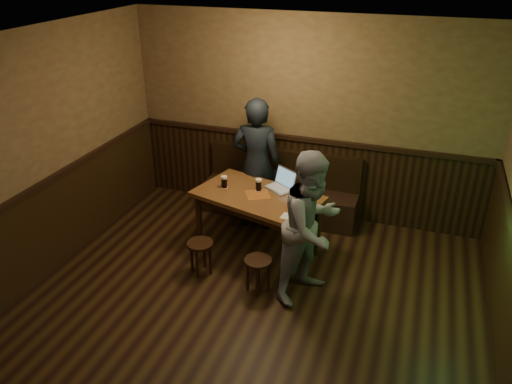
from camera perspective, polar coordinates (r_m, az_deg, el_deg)
The scene contains 12 objects.
room at distance 4.57m, azimuth -2.70°, elevation -4.60°, with size 5.04×6.04×2.84m.
bench at distance 7.17m, azimuth 2.82°, elevation -0.39°, with size 2.20×0.50×0.95m.
pub_table at distance 6.14m, azimuth 0.19°, elevation -1.18°, with size 1.68×1.22×0.81m.
stool_left at distance 5.94m, azimuth -6.38°, elevation -6.46°, with size 0.33×0.33×0.42m.
stool_right at distance 5.62m, azimuth 0.23°, elevation -8.43°, with size 0.38×0.38×0.42m.
pint_left at distance 6.24m, azimuth -3.65°, elevation 1.16°, with size 0.10×0.10×0.16m.
pint_mid at distance 6.15m, azimuth 0.30°, elevation 0.83°, with size 0.10×0.10×0.16m.
pint_right at distance 5.79m, azimuth 4.00°, elevation -1.06°, with size 0.09×0.09×0.14m.
laptop at distance 6.23m, azimuth 2.95°, elevation 0.96°, with size 0.44×0.41×0.24m.
menu at distance 5.60m, azimuth 4.02°, elevation -2.87°, with size 0.22×0.15×0.00m, color silver.
person_suit at distance 6.65m, azimuth 0.06°, elevation 3.16°, with size 0.67×0.44×1.83m, color black.
person_grey at distance 5.35m, azimuth 6.41°, elevation -3.98°, with size 0.83×0.65×1.71m, color gray.
Camera 1 is at (1.49, -3.40, 3.56)m, focal length 35.00 mm.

